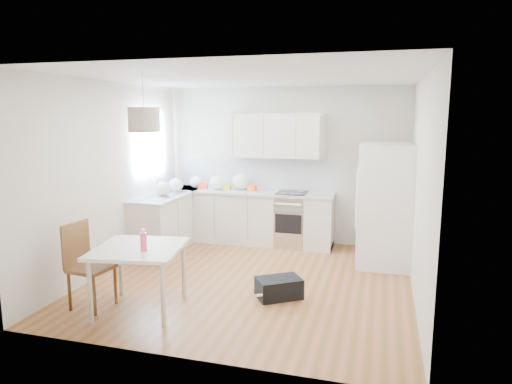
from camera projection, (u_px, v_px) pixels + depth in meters
floor at (251, 280)px, 6.22m from camera, size 4.20×4.20×0.00m
ceiling at (251, 77)px, 5.76m from camera, size 4.20×4.20×0.00m
wall_back at (285, 165)px, 7.99m from camera, size 4.20×0.00×4.20m
wall_left at (111, 177)px, 6.55m from camera, size 0.00×4.20×4.20m
wall_right at (420, 190)px, 5.43m from camera, size 0.00×4.20×4.20m
window_glassblock at (150, 144)px, 7.57m from camera, size 0.02×1.00×1.00m
cabinets_back at (247, 218)px, 8.01m from camera, size 3.00×0.60×0.88m
cabinets_left at (170, 221)px, 7.77m from camera, size 0.60×1.80×0.88m
counter_back at (247, 192)px, 7.94m from camera, size 3.02×0.64×0.04m
counter_left at (169, 194)px, 7.69m from camera, size 0.64×1.82×0.04m
backsplash_back at (252, 172)px, 8.16m from camera, size 3.00×0.01×0.58m
backsplash_left at (152, 176)px, 7.71m from camera, size 0.01×1.80×0.58m
upper_cabinets at (274, 136)px, 7.78m from camera, size 1.70×0.32×0.75m
range_oven at (292, 221)px, 7.80m from camera, size 0.50×0.61×0.88m
sink at (167, 194)px, 7.64m from camera, size 0.50×0.80×0.16m
refrigerator at (386, 205)px, 6.77m from camera, size 0.88×0.92×1.81m
dining_table at (139, 254)px, 5.17m from camera, size 1.10×1.10×0.75m
dining_chair at (91, 266)px, 5.28m from camera, size 0.47×0.47×1.00m
drink_bottle at (143, 240)px, 4.98m from camera, size 0.07×0.07×0.25m
gym_bag at (279, 288)px, 5.63m from camera, size 0.64×0.58×0.25m
pendant_lamp at (144, 120)px, 5.03m from camera, size 0.42×0.42×0.27m
grocery_bag_a at (196, 182)px, 8.19m from camera, size 0.24×0.20×0.22m
grocery_bag_b at (217, 183)px, 8.05m from camera, size 0.27×0.23×0.25m
grocery_bag_c at (241, 182)px, 8.04m from camera, size 0.31×0.27×0.28m
grocery_bag_d at (176, 185)px, 7.87m from camera, size 0.25×0.21×0.23m
grocery_bag_e at (163, 189)px, 7.46m from camera, size 0.26×0.22×0.23m
snack_orange at (252, 188)px, 7.91m from camera, size 0.15×0.11×0.10m
snack_yellow at (226, 187)px, 8.03m from camera, size 0.15×0.10×0.10m
snack_red at (203, 186)px, 8.14m from camera, size 0.17×0.12×0.11m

